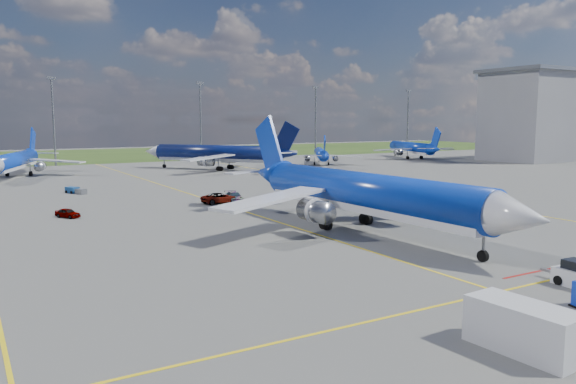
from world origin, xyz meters
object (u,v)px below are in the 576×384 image
warning_post (457,197)px  main_airliner (364,231)px  bg_jet_ene (411,159)px  baggage_tug_e (319,181)px  service_car_c (234,197)px  baggage_tug_c (75,191)px  baggage_tug_w (348,183)px  bg_jet_nnw (16,177)px  bg_jet_n (215,170)px  service_car_b (220,198)px  bg_jet_ne (321,164)px  service_car_a (68,213)px  service_van (524,328)px

warning_post → main_airliner: size_ratio=0.07×
bg_jet_ene → main_airliner: main_airliner is taller
warning_post → baggage_tug_e: warning_post is taller
service_car_c → baggage_tug_c: service_car_c is taller
baggage_tug_w → bg_jet_nnw: bearing=150.4°
bg_jet_nnw → bg_jet_n: (42.27, -4.50, 0.00)m
bg_jet_n → service_car_b: size_ratio=8.00×
bg_jet_nnw → bg_jet_ne: size_ratio=1.25×
warning_post → service_car_a: size_ratio=0.89×
warning_post → service_car_c: (-23.39, 20.37, -0.80)m
service_van → baggage_tug_c: 77.41m
main_airliner → bg_jet_ene: bearing=42.9°
service_car_a → bg_jet_ene: bearing=-3.5°
baggage_tug_c → bg_jet_ene: bearing=-5.8°
baggage_tug_w → bg_jet_ne: bearing=75.4°
bg_jet_ene → baggage_tug_w: (-59.25, -47.87, 0.50)m
bg_jet_n → main_airliner: (-15.57, -76.87, 0.00)m
service_car_b → baggage_tug_e: 28.96m
main_airliner → baggage_tug_c: main_airliner is taller
bg_jet_n → service_car_a: bearing=14.3°
warning_post → baggage_tug_c: (-41.62, 41.61, -1.04)m
bg_jet_n → baggage_tug_c: bg_jet_n is taller
service_car_a → baggage_tug_w: bearing=-20.3°
main_airliner → service_van: 31.35m
bg_jet_ne → service_van: size_ratio=5.30×
service_van → baggage_tug_c: (-8.44, 76.95, -0.79)m
service_car_b → baggage_tug_e: bearing=-67.2°
service_car_c → baggage_tug_w: bearing=25.2°
main_airliner → service_car_a: 35.72m
baggage_tug_c → baggage_tug_w: bearing=-41.3°
service_car_c → service_car_a: bearing=-166.0°
bg_jet_nnw → bg_jet_ene: bg_jet_nnw is taller
bg_jet_n → service_van: bg_jet_n is taller
service_car_a → baggage_tug_w: service_car_a is taller
bg_jet_ene → main_airliner: size_ratio=0.80×
service_van → baggage_tug_c: service_van is taller
service_car_c → baggage_tug_c: size_ratio=1.09×
main_airliner → baggage_tug_c: bearing=111.3°
bg_jet_n → baggage_tug_w: bearing=63.2°
main_airliner → service_car_a: main_airliner is taller
baggage_tug_c → service_van: bearing=-107.9°
baggage_tug_w → service_car_a: bearing=-155.4°
service_car_a → service_van: bearing=-107.6°
bg_jet_ne → baggage_tug_e: bearing=86.0°
bg_jet_ene → service_van: (-95.01, -111.21, 1.24)m
main_airliner → baggage_tug_e: main_airliner is taller
warning_post → service_car_b: warning_post is taller
warning_post → service_car_c: warning_post is taller
baggage_tug_w → service_car_b: bearing=-150.5°
service_car_b → baggage_tug_e: service_car_b is taller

